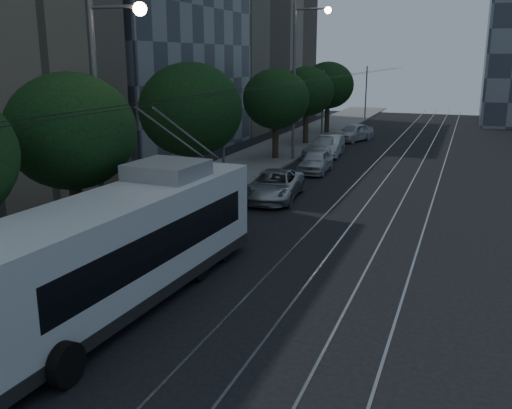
{
  "coord_description": "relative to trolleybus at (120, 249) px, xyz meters",
  "views": [
    {
      "loc": [
        6.19,
        -15.85,
        7.05
      ],
      "look_at": [
        -0.41,
        1.66,
        2.18
      ],
      "focal_mm": 40.0,
      "sensor_mm": 36.0,
      "label": 1
    }
  ],
  "objects": [
    {
      "name": "car_white_d",
      "position": [
        -0.27,
        35.48,
        -0.98
      ],
      "size": [
        3.2,
        4.77,
        1.51
      ],
      "primitive_type": "imported",
      "rotation": [
        0.0,
        0.0,
        -0.35
      ],
      "color": "silver",
      "rests_on": "ground"
    },
    {
      "name": "tree_3",
      "position": [
        -3.6,
        24.44,
        2.49
      ],
      "size": [
        4.56,
        4.56,
        6.29
      ],
      "color": "black",
      "rests_on": "ground"
    },
    {
      "name": "sidewalk",
      "position": [
        -4.6,
        22.78,
        -1.65
      ],
      "size": [
        5.0,
        90.0,
        0.15
      ],
      "primitive_type": "cube",
      "color": "gray",
      "rests_on": "ground"
    },
    {
      "name": "overhead_wires",
      "position": [
        -2.07,
        22.78,
        1.74
      ],
      "size": [
        2.23,
        90.0,
        6.0
      ],
      "color": "black",
      "rests_on": "ground"
    },
    {
      "name": "tram_rails",
      "position": [
        5.4,
        22.78,
        -1.72
      ],
      "size": [
        4.52,
        90.0,
        0.02
      ],
      "color": "gray",
      "rests_on": "ground"
    },
    {
      "name": "ground",
      "position": [
        2.9,
        2.78,
        -1.73
      ],
      "size": [
        120.0,
        120.0,
        0.0
      ],
      "primitive_type": "plane",
      "color": "black",
      "rests_on": "ground"
    },
    {
      "name": "pickup_silver",
      "position": [
        0.0,
        13.63,
        -1.01
      ],
      "size": [
        2.92,
        5.42,
        1.44
      ],
      "primitive_type": "imported",
      "rotation": [
        0.0,
        0.0,
        0.1
      ],
      "color": "#A6AAAE",
      "rests_on": "ground"
    },
    {
      "name": "car_white_c",
      "position": [
        -0.43,
        27.46,
        -0.99
      ],
      "size": [
        1.92,
        4.62,
        1.49
      ],
      "primitive_type": "imported",
      "rotation": [
        0.0,
        0.0,
        0.08
      ],
      "color": "silver",
      "rests_on": "ground"
    },
    {
      "name": "car_white_a",
      "position": [
        0.2,
        21.09,
        -1.02
      ],
      "size": [
        1.8,
        4.2,
        1.41
      ],
      "primitive_type": "imported",
      "rotation": [
        0.0,
        0.0,
        0.03
      ],
      "color": "#B6B7BB",
      "rests_on": "ground"
    },
    {
      "name": "tree_2",
      "position": [
        -4.1,
        12.67,
        2.73
      ],
      "size": [
        5.2,
        5.2,
        6.81
      ],
      "color": "black",
      "rests_on": "ground"
    },
    {
      "name": "tree_5",
      "position": [
        -3.6,
        39.45,
        2.74
      ],
      "size": [
        4.73,
        4.73,
        6.61
      ],
      "color": "black",
      "rests_on": "ground"
    },
    {
      "name": "car_white_b",
      "position": [
        -0.72,
        26.78,
        -1.01
      ],
      "size": [
        2.34,
        5.1,
        1.45
      ],
      "primitive_type": "imported",
      "rotation": [
        0.0,
        0.0,
        -0.06
      ],
      "color": "#B3B3B8",
      "rests_on": "ground"
    },
    {
      "name": "trolleybus",
      "position": [
        0.0,
        0.0,
        0.0
      ],
      "size": [
        3.26,
        12.63,
        5.63
      ],
      "rotation": [
        0.0,
        0.0,
        -0.05
      ],
      "color": "silver",
      "rests_on": "ground"
    },
    {
      "name": "streetlamp_near",
      "position": [
        -2.5,
        3.35,
        3.72
      ],
      "size": [
        2.2,
        0.44,
        8.95
      ],
      "color": "slate",
      "rests_on": "ground"
    },
    {
      "name": "tree_1",
      "position": [
        -3.6,
        2.78,
        2.84
      ],
      "size": [
        4.41,
        4.41,
        6.58
      ],
      "color": "black",
      "rests_on": "ground"
    },
    {
      "name": "tree_4",
      "position": [
        -3.6,
        32.16,
        2.57
      ],
      "size": [
        4.39,
        4.39,
        6.3
      ],
      "color": "black",
      "rests_on": "ground"
    },
    {
      "name": "streetlamp_far",
      "position": [
        -1.88,
        24.36,
        4.53
      ],
      "size": [
        2.51,
        0.44,
        10.43
      ],
      "color": "slate",
      "rests_on": "ground"
    }
  ]
}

